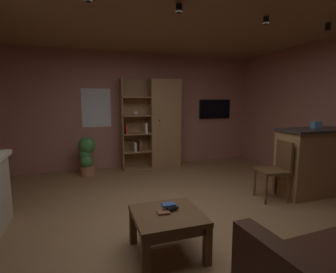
{
  "coord_description": "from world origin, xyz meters",
  "views": [
    {
      "loc": [
        -1.08,
        -2.84,
        1.54
      ],
      "look_at": [
        0.0,
        0.4,
        1.05
      ],
      "focal_mm": 27.1,
      "sensor_mm": 36.0,
      "label": 1
    }
  ],
  "objects_px": {
    "table_book_0": "(163,212)",
    "dining_chair": "(277,166)",
    "potted_floor_plant": "(87,155)",
    "bookshelf_cabinet": "(160,124)",
    "coffee_table": "(168,221)",
    "table_book_1": "(172,207)",
    "table_book_2": "(168,205)",
    "kitchen_bar_counter": "(320,161)",
    "wall_mounted_tv": "(215,109)",
    "tissue_box": "(316,125)"
  },
  "relations": [
    {
      "from": "dining_chair",
      "to": "table_book_1",
      "type": "bearing_deg",
      "value": -159.02
    },
    {
      "from": "potted_floor_plant",
      "to": "dining_chair",
      "type": "bearing_deg",
      "value": -39.53
    },
    {
      "from": "kitchen_bar_counter",
      "to": "tissue_box",
      "type": "bearing_deg",
      "value": 155.81
    },
    {
      "from": "tissue_box",
      "to": "potted_floor_plant",
      "type": "height_order",
      "value": "tissue_box"
    },
    {
      "from": "coffee_table",
      "to": "table_book_1",
      "type": "relative_size",
      "value": 5.85
    },
    {
      "from": "wall_mounted_tv",
      "to": "table_book_2",
      "type": "bearing_deg",
      "value": -124.88
    },
    {
      "from": "bookshelf_cabinet",
      "to": "tissue_box",
      "type": "xyz_separation_m",
      "value": [
        1.9,
        -2.45,
        0.15
      ]
    },
    {
      "from": "table_book_0",
      "to": "potted_floor_plant",
      "type": "bearing_deg",
      "value": 102.38
    },
    {
      "from": "tissue_box",
      "to": "bookshelf_cabinet",
      "type": "bearing_deg",
      "value": 127.81
    },
    {
      "from": "bookshelf_cabinet",
      "to": "potted_floor_plant",
      "type": "distance_m",
      "value": 1.75
    },
    {
      "from": "tissue_box",
      "to": "coffee_table",
      "type": "xyz_separation_m",
      "value": [
        -2.82,
        -0.85,
        -0.8
      ]
    },
    {
      "from": "bookshelf_cabinet",
      "to": "table_book_1",
      "type": "xyz_separation_m",
      "value": [
        -0.86,
        -3.25,
        -0.53
      ]
    },
    {
      "from": "potted_floor_plant",
      "to": "bookshelf_cabinet",
      "type": "bearing_deg",
      "value": 6.39
    },
    {
      "from": "table_book_0",
      "to": "dining_chair",
      "type": "bearing_deg",
      "value": 21.13
    },
    {
      "from": "kitchen_bar_counter",
      "to": "wall_mounted_tv",
      "type": "height_order",
      "value": "wall_mounted_tv"
    },
    {
      "from": "kitchen_bar_counter",
      "to": "table_book_2",
      "type": "distance_m",
      "value": 2.98
    },
    {
      "from": "tissue_box",
      "to": "dining_chair",
      "type": "height_order",
      "value": "tissue_box"
    },
    {
      "from": "wall_mounted_tv",
      "to": "table_book_0",
      "type": "bearing_deg",
      "value": -125.24
    },
    {
      "from": "table_book_0",
      "to": "coffee_table",
      "type": "bearing_deg",
      "value": -7.99
    },
    {
      "from": "table_book_0",
      "to": "dining_chair",
      "type": "distance_m",
      "value": 2.26
    },
    {
      "from": "bookshelf_cabinet",
      "to": "dining_chair",
      "type": "distance_m",
      "value": 2.77
    },
    {
      "from": "kitchen_bar_counter",
      "to": "table_book_2",
      "type": "bearing_deg",
      "value": -165.43
    },
    {
      "from": "kitchen_bar_counter",
      "to": "table_book_1",
      "type": "height_order",
      "value": "kitchen_bar_counter"
    },
    {
      "from": "table_book_0",
      "to": "table_book_1",
      "type": "height_order",
      "value": "table_book_1"
    },
    {
      "from": "table_book_0",
      "to": "kitchen_bar_counter",
      "type": "bearing_deg",
      "value": 15.26
    },
    {
      "from": "bookshelf_cabinet",
      "to": "potted_floor_plant",
      "type": "xyz_separation_m",
      "value": [
        -1.65,
        -0.18,
        -0.56
      ]
    },
    {
      "from": "coffee_table",
      "to": "table_book_2",
      "type": "xyz_separation_m",
      "value": [
        0.03,
        0.06,
        0.14
      ]
    },
    {
      "from": "bookshelf_cabinet",
      "to": "kitchen_bar_counter",
      "type": "bearing_deg",
      "value": -51.34
    },
    {
      "from": "table_book_0",
      "to": "table_book_2",
      "type": "bearing_deg",
      "value": 38.09
    },
    {
      "from": "table_book_2",
      "to": "bookshelf_cabinet",
      "type": "bearing_deg",
      "value": 74.58
    },
    {
      "from": "tissue_box",
      "to": "table_book_0",
      "type": "height_order",
      "value": "tissue_box"
    },
    {
      "from": "coffee_table",
      "to": "table_book_0",
      "type": "relative_size",
      "value": 5.64
    },
    {
      "from": "coffee_table",
      "to": "wall_mounted_tv",
      "type": "height_order",
      "value": "wall_mounted_tv"
    },
    {
      "from": "table_book_1",
      "to": "potted_floor_plant",
      "type": "relative_size",
      "value": 0.15
    },
    {
      "from": "table_book_0",
      "to": "bookshelf_cabinet",
      "type": "bearing_deg",
      "value": 73.66
    },
    {
      "from": "wall_mounted_tv",
      "to": "kitchen_bar_counter",
      "type": "bearing_deg",
      "value": -79.91
    },
    {
      "from": "coffee_table",
      "to": "dining_chair",
      "type": "relative_size",
      "value": 0.73
    },
    {
      "from": "bookshelf_cabinet",
      "to": "dining_chair",
      "type": "bearing_deg",
      "value": -65.4
    },
    {
      "from": "table_book_1",
      "to": "table_book_2",
      "type": "xyz_separation_m",
      "value": [
        -0.03,
        0.01,
        0.02
      ]
    },
    {
      "from": "table_book_0",
      "to": "table_book_1",
      "type": "relative_size",
      "value": 1.04
    },
    {
      "from": "table_book_1",
      "to": "table_book_2",
      "type": "bearing_deg",
      "value": 162.28
    },
    {
      "from": "coffee_table",
      "to": "dining_chair",
      "type": "distance_m",
      "value": 2.22
    },
    {
      "from": "kitchen_bar_counter",
      "to": "coffee_table",
      "type": "bearing_deg",
      "value": -164.41
    },
    {
      "from": "table_book_0",
      "to": "wall_mounted_tv",
      "type": "bearing_deg",
      "value": 54.76
    },
    {
      "from": "table_book_2",
      "to": "coffee_table",
      "type": "bearing_deg",
      "value": -114.51
    },
    {
      "from": "kitchen_bar_counter",
      "to": "dining_chair",
      "type": "bearing_deg",
      "value": 179.58
    },
    {
      "from": "kitchen_bar_counter",
      "to": "wall_mounted_tv",
      "type": "distance_m",
      "value": 2.85
    },
    {
      "from": "dining_chair",
      "to": "table_book_2",
      "type": "bearing_deg",
      "value": -159.58
    },
    {
      "from": "table_book_2",
      "to": "potted_floor_plant",
      "type": "relative_size",
      "value": 0.17
    },
    {
      "from": "table_book_0",
      "to": "wall_mounted_tv",
      "type": "height_order",
      "value": "wall_mounted_tv"
    }
  ]
}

